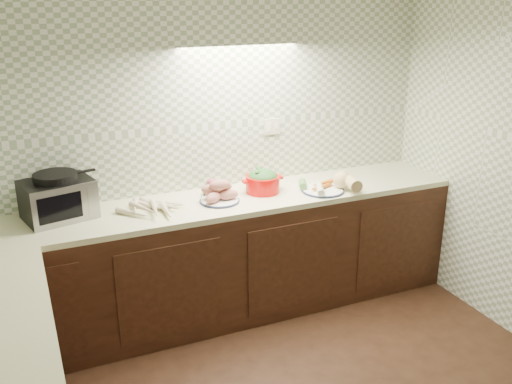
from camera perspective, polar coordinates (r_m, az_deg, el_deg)
name	(u,v)px	position (r m, az deg, el deg)	size (l,w,h in m)	color
room	(333,155)	(2.49, 7.66, 3.74)	(3.60, 3.60, 2.60)	black
counter	(155,340)	(3.35, -10.05, -14.33)	(3.60, 3.60, 0.90)	black
toaster_oven	(58,197)	(3.88, -19.20, -0.50)	(0.49, 0.42, 0.30)	black
parsnip_pile	(149,208)	(3.84, -10.69, -1.63)	(0.41, 0.34, 0.08)	beige
sweet_potato_plate	(219,194)	(3.98, -3.75, -0.16)	(0.28, 0.28, 0.16)	#1A2345
onion_bowl	(214,189)	(4.11, -4.20, 0.33)	(0.17, 0.17, 0.13)	black
dutch_oven	(263,181)	(4.15, 0.67, 1.11)	(0.31, 0.25, 0.17)	red
veg_plate	(332,184)	(4.23, 7.61, 0.82)	(0.42, 0.35, 0.14)	#1A2345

